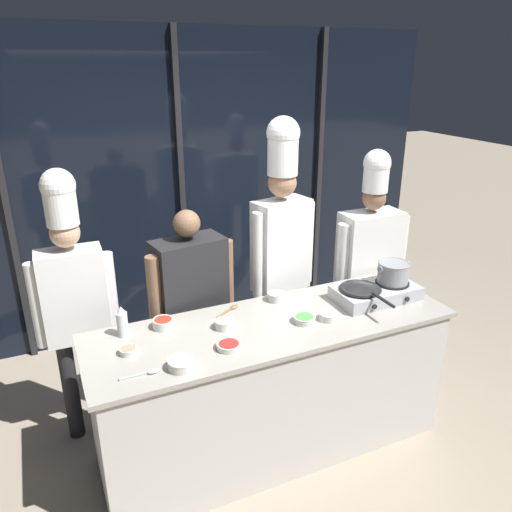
# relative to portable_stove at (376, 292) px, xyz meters

# --- Properties ---
(ground_plane) EXTENTS (24.00, 24.00, 0.00)m
(ground_plane) POSITION_rel_portable_stove_xyz_m (-0.77, -0.01, -0.98)
(ground_plane) COLOR gray
(window_wall_back) EXTENTS (5.02, 0.09, 2.70)m
(window_wall_back) POSITION_rel_portable_stove_xyz_m (-0.77, 1.89, 0.37)
(window_wall_back) COLOR black
(window_wall_back) RESTS_ON ground_plane
(demo_counter) EXTENTS (2.26, 0.72, 0.93)m
(demo_counter) POSITION_rel_portable_stove_xyz_m (-0.77, -0.01, -0.51)
(demo_counter) COLOR beige
(demo_counter) RESTS_ON ground_plane
(portable_stove) EXTENTS (0.56, 0.32, 0.10)m
(portable_stove) POSITION_rel_portable_stove_xyz_m (0.00, 0.00, 0.00)
(portable_stove) COLOR #B2B5BA
(portable_stove) RESTS_ON demo_counter
(frying_pan) EXTENTS (0.28, 0.48, 0.04)m
(frying_pan) POSITION_rel_portable_stove_xyz_m (-0.13, -0.01, 0.07)
(frying_pan) COLOR #232326
(frying_pan) RESTS_ON portable_stove
(stock_pot) EXTENTS (0.24, 0.21, 0.14)m
(stock_pot) POSITION_rel_portable_stove_xyz_m (0.13, 0.00, 0.13)
(stock_pot) COLOR #93969B
(stock_pot) RESTS_ON portable_stove
(squeeze_bottle_clear) EXTENTS (0.06, 0.06, 0.19)m
(squeeze_bottle_clear) POSITION_rel_portable_stove_xyz_m (-1.63, 0.21, 0.04)
(squeeze_bottle_clear) COLOR white
(squeeze_bottle_clear) RESTS_ON demo_counter
(prep_bowl_chili_flakes) EXTENTS (0.13, 0.13, 0.06)m
(prep_bowl_chili_flakes) POSITION_rel_portable_stove_xyz_m (-1.39, 0.21, -0.02)
(prep_bowl_chili_flakes) COLOR silver
(prep_bowl_chili_flakes) RESTS_ON demo_counter
(prep_bowl_garlic) EXTENTS (0.14, 0.14, 0.05)m
(prep_bowl_garlic) POSITION_rel_portable_stove_xyz_m (-1.41, -0.24, -0.02)
(prep_bowl_garlic) COLOR silver
(prep_bowl_garlic) RESTS_ON demo_counter
(prep_bowl_rice) EXTENTS (0.12, 0.12, 0.06)m
(prep_bowl_rice) POSITION_rel_portable_stove_xyz_m (-0.62, 0.26, -0.02)
(prep_bowl_rice) COLOR silver
(prep_bowl_rice) RESTS_ON demo_counter
(prep_bowl_bell_pepper) EXTENTS (0.14, 0.14, 0.03)m
(prep_bowl_bell_pepper) POSITION_rel_portable_stove_xyz_m (-1.12, -0.17, -0.03)
(prep_bowl_bell_pepper) COLOR silver
(prep_bowl_bell_pepper) RESTS_ON demo_counter
(prep_bowl_mushrooms) EXTENTS (0.10, 0.10, 0.03)m
(prep_bowl_mushrooms) POSITION_rel_portable_stove_xyz_m (-1.64, 0.01, -0.03)
(prep_bowl_mushrooms) COLOR silver
(prep_bowl_mushrooms) RESTS_ON demo_counter
(prep_bowl_bean_sprouts) EXTENTS (0.11, 0.11, 0.05)m
(prep_bowl_bean_sprouts) POSITION_rel_portable_stove_xyz_m (-1.06, 0.05, -0.02)
(prep_bowl_bean_sprouts) COLOR silver
(prep_bowl_bean_sprouts) RESTS_ON demo_counter
(prep_bowl_noodles) EXTENTS (0.11, 0.11, 0.05)m
(prep_bowl_noodles) POSITION_rel_portable_stove_xyz_m (-0.44, -0.12, -0.02)
(prep_bowl_noodles) COLOR silver
(prep_bowl_noodles) RESTS_ON demo_counter
(prep_bowl_scallions) EXTENTS (0.14, 0.14, 0.04)m
(prep_bowl_scallions) POSITION_rel_portable_stove_xyz_m (-0.59, -0.08, -0.02)
(prep_bowl_scallions) COLOR silver
(prep_bowl_scallions) RESTS_ON demo_counter
(serving_spoon_slotted) EXTENTS (0.19, 0.13, 0.02)m
(serving_spoon_slotted) POSITION_rel_portable_stove_xyz_m (-0.94, 0.26, -0.04)
(serving_spoon_slotted) COLOR olive
(serving_spoon_slotted) RESTS_ON demo_counter
(serving_spoon_solid) EXTENTS (0.21, 0.04, 0.02)m
(serving_spoon_solid) POSITION_rel_portable_stove_xyz_m (-1.59, -0.22, -0.04)
(serving_spoon_solid) COLOR #B2B5BA
(serving_spoon_solid) RESTS_ON demo_counter
(chef_head) EXTENTS (0.52, 0.21, 1.85)m
(chef_head) POSITION_rel_portable_stove_xyz_m (-1.85, 0.63, 0.10)
(chef_head) COLOR #232326
(chef_head) RESTS_ON ground_plane
(person_guest) EXTENTS (0.62, 0.32, 1.54)m
(person_guest) POSITION_rel_portable_stove_xyz_m (-1.12, 0.54, -0.06)
(person_guest) COLOR #4C4C51
(person_guest) RESTS_ON ground_plane
(chef_sous) EXTENTS (0.53, 0.28, 2.08)m
(chef_sous) POSITION_rel_portable_stove_xyz_m (-0.41, 0.59, 0.25)
(chef_sous) COLOR #4C4C51
(chef_sous) RESTS_ON ground_plane
(chef_line) EXTENTS (0.62, 0.26, 1.83)m
(chef_line) POSITION_rel_portable_stove_xyz_m (0.32, 0.52, 0.05)
(chef_line) COLOR #4C4C51
(chef_line) RESTS_ON ground_plane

